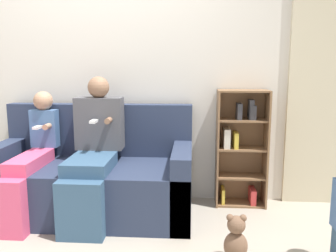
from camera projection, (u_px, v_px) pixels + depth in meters
ground_plane at (83, 239)px, 2.83m from camera, size 14.00×14.00×0.00m
back_wall at (108, 75)px, 3.60m from camera, size 10.00×0.06×2.55m
curtain_panel at (322, 92)px, 3.43m from camera, size 0.64×0.04×2.23m
couch at (93, 180)px, 3.31m from camera, size 1.84×0.87×0.99m
adult_seated at (93, 147)px, 3.15m from camera, size 0.44×0.83×1.27m
child_seated at (31, 155)px, 3.16m from camera, size 0.25×0.86×1.13m
bookshelf at (241, 146)px, 3.49m from camera, size 0.49×0.26×1.14m
teddy_bear at (236, 239)px, 2.51m from camera, size 0.17×0.14×0.34m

